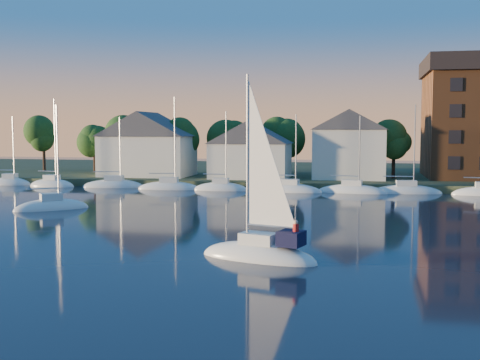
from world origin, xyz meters
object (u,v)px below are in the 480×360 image
(clubhouse_east, at_px, (349,144))
(hero_sailboat, at_px, (260,251))
(drifting_sailboat_left, at_px, (52,209))
(clubhouse_centre, at_px, (251,149))
(clubhouse_west, at_px, (148,143))

(clubhouse_east, relative_size, hero_sailboat, 0.84)
(clubhouse_east, height_order, drifting_sailboat_left, clubhouse_east)
(hero_sailboat, xyz_separation_m, drifting_sailboat_left, (-24.50, 18.66, -0.45))
(clubhouse_centre, distance_m, hero_sailboat, 50.16)
(clubhouse_east, bearing_deg, drifting_sailboat_left, -131.62)
(clubhouse_east, bearing_deg, clubhouse_west, -178.09)
(clubhouse_centre, bearing_deg, drifting_sailboat_left, -115.89)
(clubhouse_centre, distance_m, clubhouse_east, 14.17)
(clubhouse_west, bearing_deg, drifting_sailboat_left, -87.66)
(clubhouse_west, bearing_deg, clubhouse_centre, -3.58)
(drifting_sailboat_left, bearing_deg, clubhouse_centre, 24.14)
(clubhouse_east, bearing_deg, clubhouse_centre, -171.87)
(clubhouse_centre, bearing_deg, clubhouse_west, 176.42)
(clubhouse_east, xyz_separation_m, hero_sailboat, (-4.21, -50.98, -5.46))
(drifting_sailboat_left, bearing_deg, clubhouse_west, 52.37)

